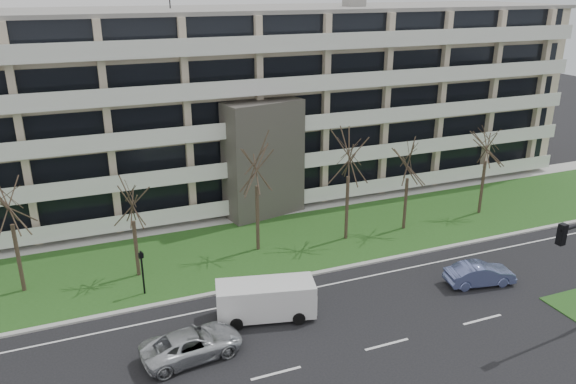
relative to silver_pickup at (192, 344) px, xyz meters
name	(u,v)px	position (x,y,z in m)	size (l,w,h in m)	color
ground	(387,344)	(9.32, -2.74, -0.69)	(160.00, 160.00, 0.00)	black
grass_verge	(290,241)	(9.32, 10.26, -0.66)	(90.00, 10.00, 0.06)	#234E1A
curb	(320,272)	(9.32, 5.26, -0.63)	(90.00, 0.35, 0.12)	#B2B2AD
sidewalk	(264,213)	(9.32, 15.76, -0.65)	(90.00, 2.00, 0.08)	#B2B2AD
lane_edge_line	(331,284)	(9.32, 3.76, -0.69)	(90.00, 0.12, 0.01)	white
apartment_building	(236,102)	(9.31, 22.58, 6.92)	(60.50, 15.10, 18.75)	beige
silver_pickup	(192,344)	(0.00, 0.00, 0.00)	(2.30, 4.98, 1.38)	silver
blue_sedan	(480,274)	(17.69, 0.45, 0.00)	(1.46, 4.19, 1.38)	#6875B4
white_van	(267,297)	(4.55, 1.91, 0.54)	(5.61, 3.10, 2.06)	white
pedestrian_signal	(142,267)	(-1.33, 6.81, 1.11)	(0.30, 0.25, 2.82)	black
tree_1	(7,197)	(-7.91, 9.86, 5.29)	(3.85, 3.85, 7.69)	#382B21
tree_2	(131,199)	(-1.32, 9.24, 4.43)	(3.29, 3.29, 6.59)	#382B21
tree_3	(256,160)	(6.78, 9.87, 5.77)	(4.16, 4.16, 8.31)	#382B21
tree_4	(349,151)	(13.16, 9.19, 5.85)	(4.21, 4.21, 8.41)	#382B21
tree_5	(409,158)	(17.95, 9.14, 4.79)	(3.53, 3.53, 7.06)	#382B21
tree_6	(488,140)	(25.19, 9.50, 5.29)	(3.85, 3.85, 7.70)	#382B21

